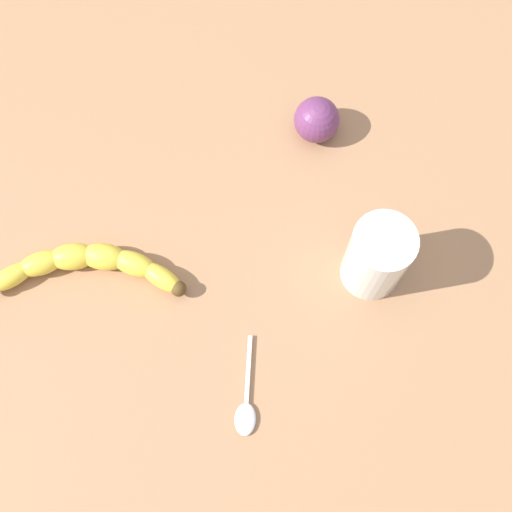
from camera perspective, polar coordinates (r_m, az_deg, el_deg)
The scene contains 5 objects.
wooden_tabletop at distance 81.21cm, azimuth -1.89°, elevation 0.83°, with size 120.00×120.00×3.00cm, color #A47450.
banana at distance 79.59cm, azimuth -14.41°, elevation -0.76°, with size 23.52×7.29×3.20cm.
smoothie_glass at distance 74.91cm, azimuth 10.42°, elevation -0.16°, with size 7.06×7.06×10.75cm.
plum_fruit at distance 84.24cm, azimuth 5.29°, elevation 11.68°, with size 5.75×5.75×5.75cm, color #6B3360.
teaspoon at distance 74.63cm, azimuth -0.91°, elevation -13.46°, with size 2.69×11.28×0.80cm.
Camera 1 is at (-1.93, 28.28, 77.60)cm, focal length 46.11 mm.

